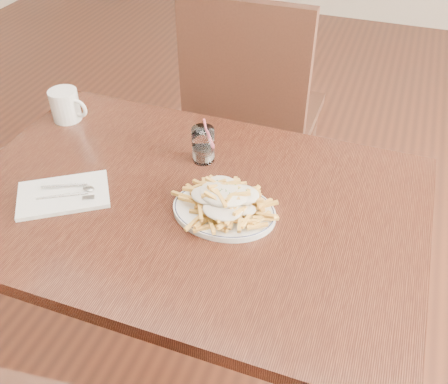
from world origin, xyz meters
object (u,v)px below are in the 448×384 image
at_px(table, 189,220).
at_px(fries_plate, 224,211).
at_px(chair_far, 251,105).
at_px(coffee_mug, 66,105).
at_px(loaded_fries, 224,197).
at_px(water_glass, 203,147).

distance_m(table, fries_plate, 0.14).
height_order(chair_far, coffee_mug, chair_far).
distance_m(loaded_fries, water_glass, 0.24).
bearing_deg(chair_far, loaded_fries, -77.59).
distance_m(fries_plate, loaded_fries, 0.04).
xyz_separation_m(loaded_fries, water_glass, (-0.13, 0.20, -0.01)).
bearing_deg(coffee_mug, table, -24.18).
xyz_separation_m(table, water_glass, (-0.02, 0.17, 0.12)).
relative_size(chair_far, loaded_fries, 3.81).
relative_size(loaded_fries, coffee_mug, 2.16).
height_order(chair_far, loaded_fries, chair_far).
relative_size(table, water_glass, 8.62).
relative_size(water_glass, coffee_mug, 1.10).
relative_size(table, fries_plate, 4.48).
height_order(table, loaded_fries, loaded_fries).
bearing_deg(coffee_mug, fries_plate, -22.35).
relative_size(fries_plate, coffee_mug, 2.12).
bearing_deg(loaded_fries, fries_plate, 0.00).
distance_m(chair_far, water_glass, 0.64).
bearing_deg(chair_far, table, -85.01).
bearing_deg(chair_far, water_glass, -85.80).
relative_size(table, loaded_fries, 4.40).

